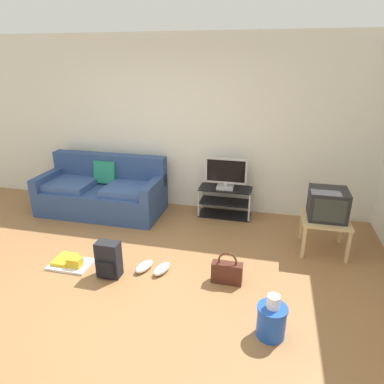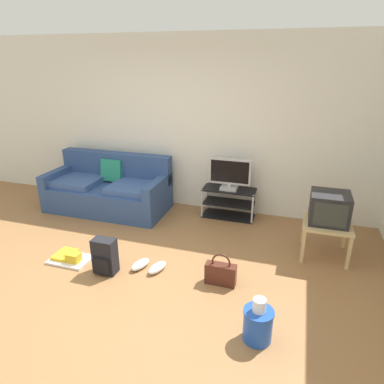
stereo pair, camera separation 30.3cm
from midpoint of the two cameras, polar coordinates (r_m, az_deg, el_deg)
name	(u,v)px [view 1 (the left image)]	position (r m, az deg, el deg)	size (l,w,h in m)	color
ground_plane	(121,290)	(3.97, -13.85, -15.57)	(9.00, 9.80, 0.02)	olive
wall_back	(180,125)	(5.56, -3.61, 11.00)	(9.00, 0.10, 2.70)	silver
couch	(103,192)	(5.77, -15.97, -0.02)	(1.94, 0.90, 0.88)	navy
tv_stand	(225,202)	(5.42, 3.90, -1.63)	(0.81, 0.37, 0.46)	black
flat_tv	(226,174)	(5.24, 3.99, 3.02)	(0.64, 0.22, 0.48)	#B2B2B7
side_table	(325,223)	(4.63, 19.41, -4.85)	(0.57, 0.57, 0.45)	tan
crt_tv	(328,204)	(4.55, 19.78, -1.91)	(0.46, 0.44, 0.37)	#232326
backpack	(109,260)	(4.11, -15.72, -10.76)	(0.26, 0.23, 0.42)	black
handbag	(227,272)	(3.90, 3.54, -13.09)	(0.34, 0.12, 0.38)	#4C2319
cleaning_bucket	(272,319)	(3.29, 10.31, -20.02)	(0.27, 0.27, 0.43)	blue
sneakers_pair	(153,268)	(4.16, -8.59, -12.31)	(0.42, 0.31, 0.09)	white
floor_tray	(70,263)	(4.52, -21.35, -10.84)	(0.48, 0.34, 0.14)	silver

